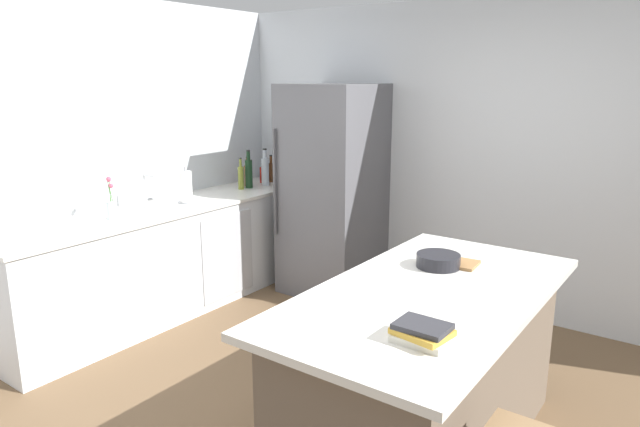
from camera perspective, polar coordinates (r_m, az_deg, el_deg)
ground_plane at (r=3.50m, az=0.47°, el=-20.54°), size 7.20×7.20×0.00m
wall_rear at (r=4.95m, az=15.83°, el=5.36°), size 6.00×0.10×2.60m
wall_left at (r=4.80m, az=-24.14°, el=4.44°), size 0.10×6.00×2.60m
counter_run_left at (r=5.03m, az=-14.89°, el=-4.34°), size 0.68×2.99×0.91m
kitchen_island at (r=3.13m, az=10.57°, el=-15.33°), size 1.00×1.93×0.91m
refrigerator at (r=5.18m, az=1.26°, el=2.34°), size 0.78×0.79×1.91m
sink_faucet at (r=4.82m, az=-17.11°, el=2.29°), size 0.15×0.05×0.30m
flower_vase at (r=4.57m, az=-20.26°, el=0.70°), size 0.08×0.08×0.33m
paper_towel_roll at (r=4.97m, az=-13.39°, el=2.56°), size 0.14×0.14×0.31m
syrup_bottle at (r=5.85m, az=-4.94°, el=4.24°), size 0.06×0.06×0.28m
hot_sauce_bottle at (r=5.81m, az=-5.83°, el=3.95°), size 0.05×0.05×0.23m
soda_bottle at (r=5.66m, az=-5.55°, el=4.34°), size 0.08×0.08×0.37m
whiskey_bottle at (r=5.66m, az=-7.24°, el=3.93°), size 0.08×0.08×0.29m
wine_bottle at (r=5.54m, az=-7.19°, el=4.13°), size 0.07×0.07×0.37m
olive_oil_bottle at (r=5.48m, az=-7.97°, el=3.66°), size 0.06×0.06×0.30m
cookbook_stack at (r=2.38m, az=10.26°, el=-11.75°), size 0.24×0.21×0.08m
mixing_bowl at (r=3.29m, az=11.82°, el=-4.66°), size 0.25×0.25×0.08m
cutting_board at (r=3.38m, az=12.87°, el=-4.74°), size 0.34×0.21×0.02m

